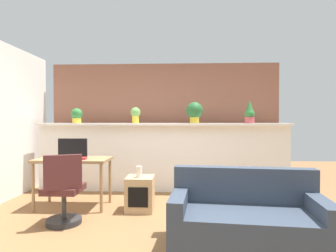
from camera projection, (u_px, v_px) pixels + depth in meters
ground_plane at (152, 235)px, 3.24m from camera, size 12.00×12.00×0.00m
divider_wall at (163, 158)px, 5.22m from camera, size 4.67×0.16×1.24m
plant_shelf at (163, 124)px, 5.17m from camera, size 4.67×0.38×0.04m
brick_wall_behind at (164, 124)px, 5.81m from camera, size 4.67×0.10×2.50m
potted_plant_0 at (77, 115)px, 5.27m from camera, size 0.22×0.22×0.28m
potted_plant_1 at (136, 114)px, 5.22m from camera, size 0.19×0.19×0.30m
potted_plant_2 at (194, 111)px, 5.14m from camera, size 0.31×0.31×0.39m
potted_plant_3 at (249, 113)px, 5.07m from camera, size 0.18×0.18×0.42m
desk at (73, 164)px, 4.26m from camera, size 1.10×0.60×0.75m
tv_monitor at (73, 148)px, 4.34m from camera, size 0.45×0.04×0.30m
office_chair at (64, 195)px, 3.51m from camera, size 0.51×0.51×0.91m
side_cube_shelf at (140, 194)px, 4.09m from camera, size 0.40×0.41×0.50m
vase_on_shelf at (139, 172)px, 4.06m from camera, size 0.08×0.08×0.16m
book_on_desk at (81, 158)px, 4.11m from camera, size 0.14×0.10×0.04m
couch at (246, 221)px, 2.90m from camera, size 1.63×0.91×0.80m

